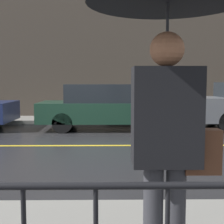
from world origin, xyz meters
TOP-DOWN VIEW (x-y plane):
  - ground_plane at (0.00, 0.00)m, footprint 80.00×80.00m
  - sidewalk_far at (0.00, 4.62)m, footprint 28.00×1.61m
  - lane_marking at (0.00, 0.00)m, footprint 25.20×0.12m
  - building_storefront at (0.00, 5.58)m, footprint 28.00×0.30m
  - pedestrian at (1.28, -5.31)m, footprint 1.06×1.06m
  - car_dark_green at (0.81, 2.68)m, footprint 4.30×1.79m

SIDE VIEW (x-z plane):
  - ground_plane at x=0.00m, z-range 0.00..0.00m
  - lane_marking at x=0.00m, z-range 0.00..0.01m
  - sidewalk_far at x=0.00m, z-range 0.00..0.14m
  - car_dark_green at x=0.81m, z-range 0.01..1.46m
  - pedestrian at x=1.28m, z-range 0.75..2.88m
  - building_storefront at x=0.00m, z-range 0.00..5.38m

